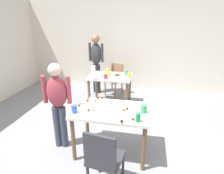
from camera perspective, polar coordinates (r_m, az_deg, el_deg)
ground_plane at (r=3.24m, az=-1.33°, el=-18.85°), size 6.40×6.40×0.00m
wall_back at (r=5.73m, az=5.83°, el=12.64°), size 6.40×0.10×2.60m
dining_table_near at (r=2.88m, az=-0.11°, el=-8.70°), size 1.15×0.75×0.75m
dining_table_far at (r=4.51m, az=-0.53°, el=2.02°), size 1.01×0.73×0.75m
chair_near_table at (r=2.36m, az=-2.62°, el=-20.66°), size 0.46×0.46×0.87m
chair_far_table at (r=5.22m, az=0.96°, el=2.99°), size 0.53×0.53×0.87m
person_girl_near at (r=3.04m, az=-16.21°, el=-3.73°), size 0.46×0.24×1.42m
person_adult_far at (r=5.24m, az=-4.85°, el=8.60°), size 0.45×0.27×1.64m
mixing_bowl at (r=2.91m, az=-2.68°, el=-5.15°), size 0.20×0.20×0.09m
soda_can at (r=2.52m, az=7.95°, el=-9.20°), size 0.07×0.07×0.12m
fork_near at (r=2.63m, az=-0.30°, el=-9.06°), size 0.17×0.02×0.01m
cup_near_0 at (r=2.75m, az=9.65°, el=-6.62°), size 0.09×0.09×0.12m
cup_near_1 at (r=2.77m, az=-11.34°, el=-6.62°), size 0.08×0.08×0.12m
cake_ball_0 at (r=2.79m, az=-7.17°, el=-6.94°), size 0.04×0.04×0.04m
cake_ball_1 at (r=3.09m, az=-7.47°, el=-4.10°), size 0.05×0.05×0.05m
cake_ball_2 at (r=2.78m, az=3.71°, el=-6.98°), size 0.04×0.04×0.04m
cake_ball_3 at (r=3.16m, az=-3.02°, el=-3.44°), size 0.04×0.04×0.04m
cake_ball_4 at (r=3.09m, az=-4.99°, el=-4.17°), size 0.04×0.04×0.04m
cake_ball_5 at (r=2.83m, az=4.57°, el=-6.50°), size 0.04×0.04×0.04m
cake_ball_6 at (r=2.96m, az=-9.98°, el=-5.43°), size 0.05×0.05×0.05m
cake_ball_7 at (r=3.20m, az=-7.23°, el=-3.27°), size 0.04×0.04×0.04m
cake_ball_8 at (r=2.49m, az=2.97°, el=-10.31°), size 0.05×0.05×0.05m
cake_ball_9 at (r=2.79m, az=-5.63°, el=-6.94°), size 0.04×0.04×0.04m
cake_ball_10 at (r=3.18m, az=-4.36°, el=-3.40°), size 0.04×0.04×0.04m
cake_ball_11 at (r=2.56m, az=6.42°, el=-9.60°), size 0.04×0.04×0.04m
pitcher_far at (r=4.50m, az=-5.66°, el=5.00°), size 0.10×0.10×0.23m
cup_far_0 at (r=4.30m, az=5.20°, el=3.48°), size 0.08×0.08×0.12m
cup_far_1 at (r=4.24m, az=-1.95°, el=3.21°), size 0.08×0.08×0.11m
cup_far_2 at (r=4.54m, az=4.43°, el=4.33°), size 0.08×0.08×0.11m
cup_far_3 at (r=4.75m, az=-1.35°, el=5.05°), size 0.09×0.09×0.10m
donut_far_0 at (r=4.47m, az=1.45°, el=3.67°), size 0.13×0.13×0.04m
donut_far_1 at (r=4.55m, az=-1.03°, el=4.00°), size 0.14×0.14×0.04m
donut_far_2 at (r=4.55m, az=2.74°, el=3.95°), size 0.13×0.13×0.04m
donut_far_3 at (r=4.26m, az=-5.09°, el=2.75°), size 0.13×0.13×0.04m
donut_far_4 at (r=4.43m, az=-1.78°, el=3.49°), size 0.12×0.12×0.03m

